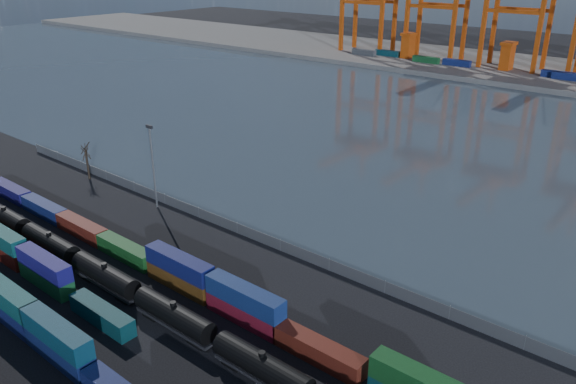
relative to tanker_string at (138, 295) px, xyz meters
The scene contains 10 objects.
ground 5.90m from the tanker_string, 31.76° to the right, with size 700.00×700.00×0.00m, color black.
harbor_water 102.23m from the tanker_string, 87.38° to the left, with size 700.00×700.00×0.00m, color #34414B.
container_row_mid 17.00m from the tanker_string, 161.88° to the right, with size 128.67×2.41×5.13m.
container_row_north 13.51m from the tanker_string, 31.92° to the left, with size 142.41×2.54×5.42m.
tanker_string is the anchor object (origin of this frame).
waterfront_fence 25.56m from the tanker_string, 79.44° to the left, with size 160.12×0.12×2.20m.
bare_tree 53.88m from the tanker_string, 154.71° to the left, with size 2.23×2.33×8.59m.
yard_light_mast 35.02m from the tanker_string, 137.62° to the left, with size 1.60×0.40×16.60m.
quay_containers 192.67m from the tanker_string, 91.88° to the left, with size 172.58×10.99×2.60m.
straddle_carriers 197.20m from the tanker_string, 89.37° to the left, with size 140.00×7.00×11.10m.
Camera 1 is at (53.50, -34.70, 45.70)m, focal length 35.00 mm.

